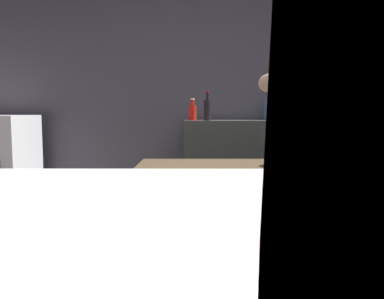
# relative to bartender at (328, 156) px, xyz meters

# --- Properties ---
(wall_back) EXTENTS (5.20, 0.10, 2.70)m
(wall_back) POSITION_rel_bartender_xyz_m (-0.12, 1.91, 0.36)
(wall_back) COLOR #4B4954
(wall_back) RESTS_ON ground
(prep_counter) EXTENTS (2.10, 0.60, 0.89)m
(prep_counter) POSITION_rel_bartender_xyz_m (0.23, 0.45, -0.55)
(prep_counter) COLOR #4D3D29
(prep_counter) RESTS_ON ground
(back_shelf) EXTENTS (0.88, 0.36, 1.09)m
(back_shelf) POSITION_rel_bartender_xyz_m (-0.16, 1.63, -0.45)
(back_shelf) COLOR #393F3B
(back_shelf) RESTS_ON ground
(bartender) EXTENTS (0.44, 0.52, 1.72)m
(bartender) POSITION_rel_bartender_xyz_m (0.00, 0.00, 0.00)
(bartender) COLOR #28243D
(bartender) RESTS_ON ground
(mixing_bowl) EXTENTS (0.17, 0.17, 0.05)m
(mixing_bowl) POSITION_rel_bartender_xyz_m (-0.07, 0.44, -0.08)
(mixing_bowl) COLOR slate
(mixing_bowl) RESTS_ON prep_counter
(chefs_knife) EXTENTS (0.24, 0.03, 0.01)m
(chefs_knife) POSITION_rel_bartender_xyz_m (0.28, 0.40, -0.10)
(chefs_knife) COLOR silver
(chefs_knife) RESTS_ON prep_counter
(bottle_hot_sauce) EXTENTS (0.06, 0.06, 0.17)m
(bottle_hot_sauce) POSITION_rel_bartender_xyz_m (-0.53, 1.66, 0.16)
(bottle_hot_sauce) COLOR red
(bottle_hot_sauce) RESTS_ON back_shelf
(bottle_olive_oil) EXTENTS (0.06, 0.06, 0.23)m
(bottle_olive_oil) POSITION_rel_bartender_xyz_m (-0.42, 1.57, 0.19)
(bottle_olive_oil) COLOR black
(bottle_olive_oil) RESTS_ON back_shelf
(bottle_soy) EXTENTS (0.07, 0.07, 0.24)m
(bottle_soy) POSITION_rel_bartender_xyz_m (0.09, 1.73, 0.19)
(bottle_soy) COLOR #385D94
(bottle_soy) RESTS_ON back_shelf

